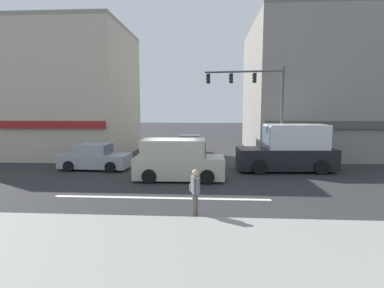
# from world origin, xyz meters

# --- Properties ---
(ground_plane) EXTENTS (120.00, 120.00, 0.00)m
(ground_plane) POSITION_xyz_m (0.00, 0.00, 0.00)
(ground_plane) COLOR #2B2B2D
(lane_marking_stripe) EXTENTS (9.00, 0.24, 0.01)m
(lane_marking_stripe) POSITION_xyz_m (0.00, -3.50, 0.00)
(lane_marking_stripe) COLOR silver
(lane_marking_stripe) RESTS_ON ground
(sidewalk_curb) EXTENTS (40.00, 5.00, 0.16)m
(sidewalk_curb) POSITION_xyz_m (0.00, -8.50, 0.08)
(sidewalk_curb) COLOR gray
(sidewalk_curb) RESTS_ON ground
(building_left_block) EXTENTS (13.07, 8.69, 9.91)m
(building_left_block) POSITION_xyz_m (-11.08, 8.08, 4.95)
(building_left_block) COLOR #B7AD99
(building_left_block) RESTS_ON ground
(building_right_corner) EXTENTS (10.97, 11.39, 10.65)m
(building_right_corner) POSITION_xyz_m (10.85, 10.35, 5.32)
(building_right_corner) COLOR gray
(building_right_corner) RESTS_ON ground
(utility_pole_near_left) EXTENTS (1.40, 0.22, 7.69)m
(utility_pole_near_left) POSITION_xyz_m (-7.43, 4.87, 4.00)
(utility_pole_near_left) COLOR brown
(utility_pole_near_left) RESTS_ON ground
(utility_pole_far_right) EXTENTS (1.40, 0.22, 8.94)m
(utility_pole_far_right) POSITION_xyz_m (8.21, 9.44, 4.62)
(utility_pole_far_right) COLOR brown
(utility_pole_far_right) RESTS_ON ground
(traffic_light_mast) EXTENTS (4.86, 0.77, 6.20)m
(traffic_light_mast) POSITION_xyz_m (5.10, 3.51, 4.30)
(traffic_light_mast) COLOR #47474C
(traffic_light_mast) RESTS_ON ground
(van_approaching_near) EXTENTS (4.64, 2.12, 2.11)m
(van_approaching_near) POSITION_xyz_m (0.32, -0.24, 1.01)
(van_approaching_near) COLOR #B7B29E
(van_approaching_near) RESTS_ON ground
(sedan_parked_curbside) EXTENTS (1.98, 4.15, 1.58)m
(sedan_parked_curbside) POSITION_xyz_m (0.39, 8.11, 0.71)
(sedan_parked_curbside) COLOR #999EA3
(sedan_parked_curbside) RESTS_ON ground
(box_truck_crossing_rightbound) EXTENTS (5.71, 2.49, 2.75)m
(box_truck_crossing_rightbound) POSITION_xyz_m (6.65, 2.30, 1.25)
(box_truck_crossing_rightbound) COLOR black
(box_truck_crossing_rightbound) RESTS_ON ground
(sedan_waiting_far) EXTENTS (4.18, 2.03, 1.58)m
(sedan_waiting_far) POSITION_xyz_m (-4.96, 2.07, 0.71)
(sedan_waiting_far) COLOR #999EA3
(sedan_waiting_far) RESTS_ON ground
(pedestrian_foreground_with_bag) EXTENTS (0.39, 0.69, 1.67)m
(pedestrian_foreground_with_bag) POSITION_xyz_m (1.51, -5.62, 0.95)
(pedestrian_foreground_with_bag) COLOR #4C4742
(pedestrian_foreground_with_bag) RESTS_ON ground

